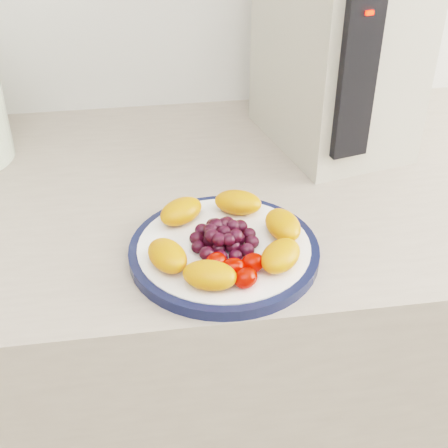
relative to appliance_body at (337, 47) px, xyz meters
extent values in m
cube|color=#A09182|center=(-0.28, -0.12, -0.61)|extent=(3.50, 0.60, 0.90)
cube|color=brown|center=(-0.28, -0.12, -0.64)|extent=(3.48, 0.58, 0.84)
cylinder|color=#0F1634|center=(-0.22, -0.30, -0.15)|extent=(0.24, 0.24, 0.01)
cylinder|color=white|center=(-0.22, -0.30, -0.15)|extent=(0.22, 0.22, 0.02)
cube|color=#AEA899|center=(0.00, 0.00, 0.00)|extent=(0.23, 0.29, 0.32)
cube|color=black|center=(-0.01, -0.14, 0.00)|extent=(0.06, 0.03, 0.24)
cube|color=#FF0C05|center=(-0.01, -0.15, 0.10)|extent=(0.01, 0.01, 0.01)
ellipsoid|color=#D15C12|center=(-0.14, -0.29, -0.13)|extent=(0.05, 0.07, 0.03)
ellipsoid|color=#D15C12|center=(-0.19, -0.22, -0.13)|extent=(0.08, 0.06, 0.03)
ellipsoid|color=#D15C12|center=(-0.27, -0.24, -0.13)|extent=(0.08, 0.07, 0.03)
ellipsoid|color=#D15C12|center=(-0.30, -0.33, -0.13)|extent=(0.06, 0.08, 0.03)
ellipsoid|color=#D15C12|center=(-0.25, -0.37, -0.13)|extent=(0.07, 0.06, 0.03)
ellipsoid|color=#D15C12|center=(-0.16, -0.35, -0.13)|extent=(0.07, 0.08, 0.03)
ellipsoid|color=black|center=(-0.22, -0.30, -0.13)|extent=(0.02, 0.02, 0.02)
ellipsoid|color=black|center=(-0.20, -0.30, -0.13)|extent=(0.02, 0.02, 0.02)
ellipsoid|color=black|center=(-0.21, -0.28, -0.13)|extent=(0.02, 0.02, 0.02)
ellipsoid|color=black|center=(-0.23, -0.28, -0.13)|extent=(0.02, 0.02, 0.02)
ellipsoid|color=black|center=(-0.24, -0.30, -0.13)|extent=(0.02, 0.02, 0.02)
ellipsoid|color=black|center=(-0.23, -0.31, -0.13)|extent=(0.02, 0.02, 0.02)
ellipsoid|color=black|center=(-0.21, -0.31, -0.13)|extent=(0.02, 0.02, 0.02)
ellipsoid|color=black|center=(-0.19, -0.29, -0.13)|extent=(0.02, 0.02, 0.02)
ellipsoid|color=black|center=(-0.20, -0.27, -0.13)|extent=(0.02, 0.02, 0.02)
ellipsoid|color=black|center=(-0.21, -0.26, -0.13)|extent=(0.02, 0.02, 0.02)
ellipsoid|color=black|center=(-0.23, -0.26, -0.13)|extent=(0.02, 0.02, 0.02)
ellipsoid|color=black|center=(-0.25, -0.27, -0.13)|extent=(0.02, 0.02, 0.02)
ellipsoid|color=black|center=(-0.26, -0.29, -0.13)|extent=(0.02, 0.02, 0.02)
ellipsoid|color=black|center=(-0.26, -0.31, -0.13)|extent=(0.02, 0.02, 0.02)
ellipsoid|color=black|center=(-0.25, -0.32, -0.13)|extent=(0.02, 0.02, 0.02)
ellipsoid|color=black|center=(-0.23, -0.33, -0.13)|extent=(0.02, 0.02, 0.02)
ellipsoid|color=black|center=(-0.21, -0.33, -0.13)|extent=(0.02, 0.02, 0.02)
ellipsoid|color=black|center=(-0.20, -0.32, -0.13)|extent=(0.02, 0.02, 0.02)
ellipsoid|color=black|center=(-0.19, -0.31, -0.13)|extent=(0.02, 0.02, 0.02)
ellipsoid|color=black|center=(-0.22, -0.30, -0.12)|extent=(0.02, 0.02, 0.02)
ellipsoid|color=black|center=(-0.21, -0.29, -0.12)|extent=(0.02, 0.02, 0.02)
ellipsoid|color=black|center=(-0.22, -0.28, -0.12)|extent=(0.02, 0.02, 0.02)
ellipsoid|color=black|center=(-0.23, -0.28, -0.12)|extent=(0.02, 0.02, 0.02)
ellipsoid|color=black|center=(-0.24, -0.29, -0.12)|extent=(0.02, 0.02, 0.02)
ellipsoid|color=black|center=(-0.24, -0.30, -0.12)|extent=(0.02, 0.02, 0.02)
ellipsoid|color=black|center=(-0.23, -0.31, -0.12)|extent=(0.02, 0.02, 0.02)
ellipsoid|color=black|center=(-0.22, -0.31, -0.12)|extent=(0.02, 0.02, 0.02)
ellipsoid|color=black|center=(-0.21, -0.31, -0.12)|extent=(0.02, 0.02, 0.02)
ellipsoid|color=#E90700|center=(-0.22, -0.36, -0.13)|extent=(0.03, 0.03, 0.02)
ellipsoid|color=#E90700|center=(-0.20, -0.35, -0.13)|extent=(0.04, 0.03, 0.02)
ellipsoid|color=#E90700|center=(-0.21, -0.38, -0.13)|extent=(0.04, 0.04, 0.02)
ellipsoid|color=#E90700|center=(-0.24, -0.35, -0.13)|extent=(0.04, 0.04, 0.02)
camera|label=1|loc=(-0.32, -0.92, 0.33)|focal=50.00mm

